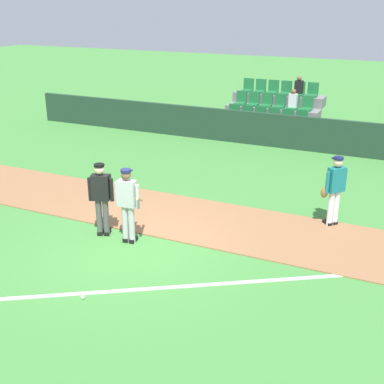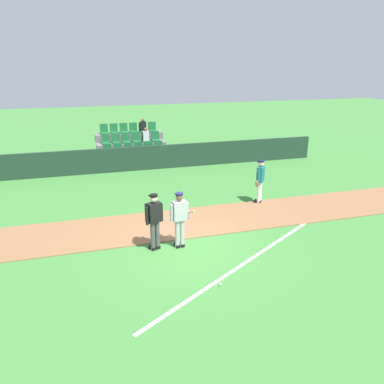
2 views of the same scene
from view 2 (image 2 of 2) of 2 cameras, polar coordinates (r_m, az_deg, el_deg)
ground_plane at (r=12.09m, az=-1.26°, el=-7.95°), size 80.00×80.00×0.00m
infield_dirt_path at (r=13.61m, az=-3.20°, el=-4.72°), size 28.00×2.61×0.03m
foul_line_chalk at (r=12.72m, az=12.61°, el=-6.98°), size 10.21×6.47×0.01m
dugout_fence at (r=20.30m, az=-8.08°, el=4.88°), size 20.00×0.16×1.25m
stadium_bleachers at (r=22.12m, az=-8.81°, el=5.96°), size 3.90×2.95×2.30m
batter_grey_jersey at (r=11.64m, az=-1.82°, el=-3.81°), size 0.72×0.75×1.76m
umpire_home_plate at (r=11.55m, az=-5.58°, el=-3.90°), size 0.56×0.41×1.76m
runner_teal_jersey at (r=15.52m, az=9.94°, el=1.73°), size 0.54×0.51×1.76m
baseball at (r=10.17m, az=4.19°, el=-13.35°), size 0.07×0.07×0.07m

